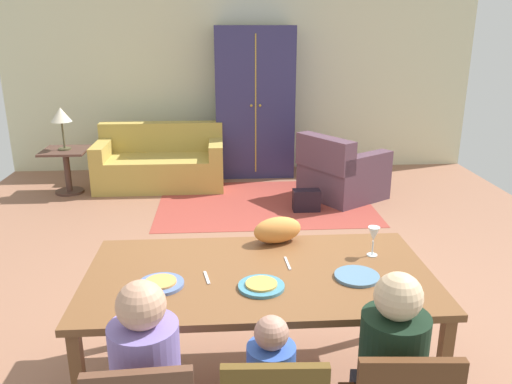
{
  "coord_description": "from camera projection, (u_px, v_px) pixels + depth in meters",
  "views": [
    {
      "loc": [
        -0.3,
        -3.86,
        2.1
      ],
      "look_at": [
        -0.04,
        -0.04,
        0.85
      ],
      "focal_mm": 35.98,
      "sensor_mm": 36.0,
      "label": 1
    }
  ],
  "objects": [
    {
      "name": "side_table",
      "position": [
        67.0,
        165.0,
        6.63
      ],
      "size": [
        0.56,
        0.56,
        0.58
      ],
      "color": "#50342B",
      "rests_on": "ground_plane"
    },
    {
      "name": "fork",
      "position": [
        207.0,
        278.0,
        2.85
      ],
      "size": [
        0.04,
        0.15,
        0.01
      ],
      "primitive_type": "cube",
      "rotation": [
        0.0,
        0.0,
        0.18
      ],
      "color": "silver",
      "rests_on": "dining_table"
    },
    {
      "name": "armoire",
      "position": [
        254.0,
        102.0,
        7.3
      ],
      "size": [
        1.1,
        0.59,
        2.1
      ],
      "color": "navy",
      "rests_on": "ground_plane"
    },
    {
      "name": "plate_near_man",
      "position": [
        161.0,
        284.0,
        2.76
      ],
      "size": [
        0.25,
        0.25,
        0.02
      ],
      "primitive_type": "cylinder",
      "color": "#5770A9",
      "rests_on": "dining_table"
    },
    {
      "name": "area_rug",
      "position": [
        265.0,
        203.0,
        6.34
      ],
      "size": [
        2.6,
        1.8,
        0.01
      ],
      "primitive_type": "cube",
      "color": "#9B3B32",
      "rests_on": "ground_plane"
    },
    {
      "name": "ground_plane",
      "position": [
        256.0,
        256.0,
        4.91
      ],
      "size": [
        6.87,
        6.4,
        0.02
      ],
      "primitive_type": "cube",
      "color": "#94634B"
    },
    {
      "name": "armchair",
      "position": [
        340.0,
        173.0,
        6.47
      ],
      "size": [
        1.18,
        1.18,
        0.82
      ],
      "color": "#573B4A",
      "rests_on": "ground_plane"
    },
    {
      "name": "couch",
      "position": [
        161.0,
        164.0,
        6.98
      ],
      "size": [
        1.69,
        0.86,
        0.82
      ],
      "color": "#B69B46",
      "rests_on": "ground_plane"
    },
    {
      "name": "wine_glass",
      "position": [
        374.0,
        235.0,
        3.09
      ],
      "size": [
        0.07,
        0.07,
        0.19
      ],
      "color": "silver",
      "rests_on": "dining_table"
    },
    {
      "name": "knife",
      "position": [
        288.0,
        263.0,
        3.02
      ],
      "size": [
        0.02,
        0.17,
        0.01
      ],
      "primitive_type": "cube",
      "rotation": [
        0.0,
        0.0,
        0.05
      ],
      "color": "silver",
      "rests_on": "dining_table"
    },
    {
      "name": "table_lamp",
      "position": [
        61.0,
        116.0,
        6.44
      ],
      "size": [
        0.26,
        0.26,
        0.54
      ],
      "color": "#4E4A2F",
      "rests_on": "side_table"
    },
    {
      "name": "cat",
      "position": [
        277.0,
        230.0,
        3.29
      ],
      "size": [
        0.35,
        0.25,
        0.17
      ],
      "primitive_type": "ellipsoid",
      "rotation": [
        0.0,
        0.0,
        0.29
      ],
      "color": "#D8873E",
      "rests_on": "dining_table"
    },
    {
      "name": "back_wall",
      "position": [
        241.0,
        78.0,
        7.57
      ],
      "size": [
        6.87,
        0.1,
        2.7
      ],
      "primitive_type": "cube",
      "color": "beige",
      "rests_on": "ground_plane"
    },
    {
      "name": "plate_near_woman",
      "position": [
        357.0,
        276.0,
        2.85
      ],
      "size": [
        0.25,
        0.25,
        0.02
      ],
      "primitive_type": "cylinder",
      "color": "#547C9B",
      "rests_on": "dining_table"
    },
    {
      "name": "dining_table",
      "position": [
        259.0,
        282.0,
        2.93
      ],
      "size": [
        1.96,
        1.04,
        0.76
      ],
      "color": "brown",
      "rests_on": "ground_plane"
    },
    {
      "name": "pizza_near_child",
      "position": [
        261.0,
        284.0,
        2.74
      ],
      "size": [
        0.17,
        0.17,
        0.01
      ],
      "primitive_type": "cylinder",
      "color": "gold",
      "rests_on": "plate_near_child"
    },
    {
      "name": "pizza_near_man",
      "position": [
        161.0,
        282.0,
        2.76
      ],
      "size": [
        0.17,
        0.17,
        0.01
      ],
      "primitive_type": "cylinder",
      "color": "#E59A4B",
      "rests_on": "plate_near_man"
    },
    {
      "name": "handbag",
      "position": [
        306.0,
        200.0,
        6.05
      ],
      "size": [
        0.32,
        0.16,
        0.26
      ],
      "primitive_type": "cube",
      "color": "black",
      "rests_on": "ground_plane"
    },
    {
      "name": "plate_near_child",
      "position": [
        261.0,
        286.0,
        2.74
      ],
      "size": [
        0.25,
        0.25,
        0.02
      ],
      "primitive_type": "cylinder",
      "color": "teal",
      "rests_on": "dining_table"
    }
  ]
}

